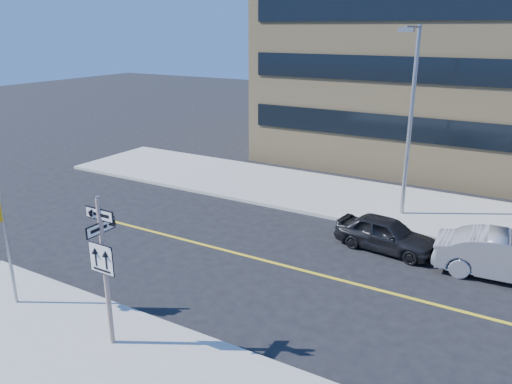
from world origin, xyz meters
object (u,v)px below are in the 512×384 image
Objects in this scene: parked_car_a at (386,234)px; streetlight_a at (410,111)px; parked_car_b at (508,257)px; sign_pole at (104,264)px.

streetlight_a reaches higher than parked_car_a.
parked_car_b is (4.15, -0.18, 0.12)m from parked_car_a.
sign_pole is at bearing 133.91° from parked_car_b.
parked_car_a is 0.82× the size of parked_car_b.
parked_car_a is 4.16m from parked_car_b.
streetlight_a is (-0.40, 3.62, 4.11)m from parked_car_a.
sign_pole reaches higher than parked_car_b.
parked_car_a is at bearing 83.51° from parked_car_b.
streetlight_a is at bearing 73.23° from sign_pole.
parked_car_a is 5.49m from streetlight_a.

